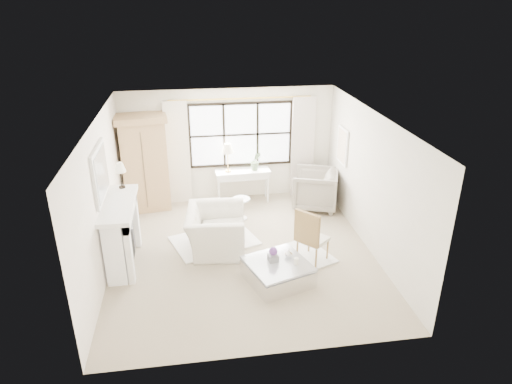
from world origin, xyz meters
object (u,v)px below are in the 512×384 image
armoire (145,163)px  coffee_table (278,272)px  club_armchair (216,230)px  console_table (243,186)px

armoire → coffee_table: bearing=-61.5°
coffee_table → armoire: bearing=106.9°
club_armchair → coffee_table: (0.99, -1.28, -0.23)m
armoire → coffee_table: (2.45, -3.39, -0.96)m
armoire → club_armchair: armoire is taller
armoire → console_table: armoire is taller
armoire → console_table: 2.37m
coffee_table → club_armchair: bearing=109.0°
armoire → coffee_table: size_ratio=1.76×
armoire → club_armchair: 2.67m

